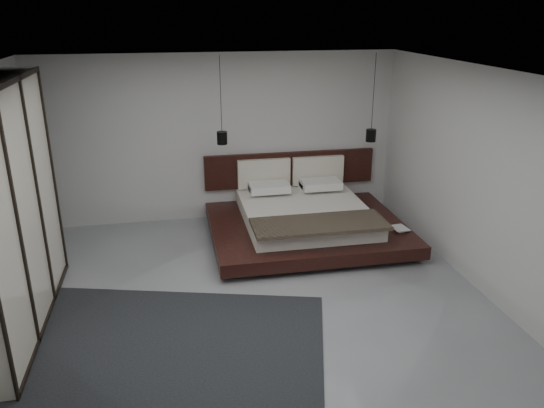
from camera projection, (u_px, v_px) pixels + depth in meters
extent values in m
plane|color=#95989D|center=(248.00, 303.00, 6.60)|extent=(6.00, 6.00, 0.00)
plane|color=white|center=(244.00, 73.00, 5.63)|extent=(6.00, 6.00, 0.00)
plane|color=beige|center=(220.00, 139.00, 8.87)|extent=(6.00, 0.00, 6.00)
plane|color=beige|center=(316.00, 353.00, 3.35)|extent=(6.00, 0.00, 6.00)
plane|color=beige|center=(482.00, 182.00, 6.65)|extent=(0.00, 6.00, 6.00)
cube|color=black|center=(26.00, 162.00, 7.87)|extent=(0.05, 0.90, 2.60)
cube|color=black|center=(307.00, 237.00, 8.41)|extent=(2.35, 1.92, 0.09)
cube|color=black|center=(307.00, 229.00, 8.36)|extent=(2.99, 2.46, 0.19)
cube|color=silver|center=(305.00, 213.00, 8.42)|extent=(1.92, 2.14, 0.23)
cube|color=black|center=(320.00, 224.00, 7.60)|extent=(1.94, 0.75, 0.05)
cube|color=white|center=(268.00, 188.00, 9.03)|extent=(0.66, 0.43, 0.13)
cube|color=white|center=(318.00, 185.00, 9.19)|extent=(0.66, 0.43, 0.13)
cube|color=white|center=(269.00, 187.00, 8.87)|extent=(0.66, 0.43, 0.13)
cube|color=white|center=(321.00, 184.00, 9.03)|extent=(0.66, 0.43, 0.13)
cube|color=black|center=(290.00, 169.00, 9.26)|extent=(2.99, 0.08, 0.60)
cube|color=silver|center=(264.00, 174.00, 9.10)|extent=(0.91, 0.10, 0.50)
cube|color=silver|center=(318.00, 170.00, 9.27)|extent=(0.91, 0.10, 0.50)
imported|color=#99724C|center=(394.00, 229.00, 8.06)|extent=(0.25, 0.31, 0.03)
imported|color=#99724C|center=(394.00, 229.00, 8.01)|extent=(0.20, 0.27, 0.02)
cylinder|color=black|center=(221.00, 94.00, 8.02)|extent=(0.01, 0.01, 1.15)
cylinder|color=black|center=(222.00, 138.00, 8.26)|extent=(0.16, 0.16, 0.20)
cylinder|color=#FFE0B2|center=(222.00, 143.00, 8.29)|extent=(0.12, 0.12, 0.01)
cylinder|color=black|center=(374.00, 92.00, 8.48)|extent=(0.01, 0.01, 1.22)
cylinder|color=black|center=(371.00, 135.00, 8.72)|extent=(0.16, 0.16, 0.20)
cylinder|color=#FFE0B2|center=(371.00, 141.00, 8.75)|extent=(0.12, 0.12, 0.01)
cube|color=black|center=(8.00, 83.00, 5.28)|extent=(0.03, 2.78, 0.06)
cube|color=black|center=(48.00, 318.00, 6.22)|extent=(0.03, 2.78, 0.06)
cube|color=black|center=(19.00, 227.00, 5.32)|extent=(0.03, 0.05, 2.78)
cube|color=black|center=(39.00, 196.00, 6.17)|extent=(0.03, 0.05, 2.78)
cube|color=black|center=(53.00, 174.00, 7.02)|extent=(0.03, 0.05, 2.78)
cube|color=black|center=(148.00, 355.00, 5.59)|extent=(4.26, 3.52, 0.02)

